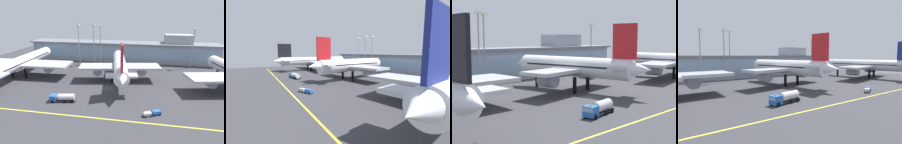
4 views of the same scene
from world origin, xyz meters
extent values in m
plane|color=#38383D|center=(0.00, 0.00, 0.00)|extent=(180.00, 180.00, 0.00)
cube|color=yellow|center=(0.00, -22.00, 0.01)|extent=(144.00, 0.50, 0.01)
cube|color=#9399A3|center=(0.00, 46.63, 5.68)|extent=(116.86, 12.00, 11.37)
cube|color=#84A3BC|center=(0.00, 40.58, 6.25)|extent=(112.18, 0.20, 7.28)
cube|color=slate|center=(0.00, 46.63, 11.77)|extent=(119.86, 14.00, 0.80)
cube|color=#9399A3|center=(35.06, 48.63, 14.37)|extent=(16.00, 10.00, 6.00)
cone|color=silver|center=(-43.30, -17.62, 7.59)|extent=(5.08, 6.46, 4.87)
cylinder|color=#999EA8|center=(-30.88, 11.03, 4.18)|extent=(4.22, 6.49, 4.01)
cube|color=black|center=(-43.47, -12.68, 14.60)|extent=(0.99, 8.82, 9.16)
cube|color=#B7BAC1|center=(-43.47, -12.68, 8.02)|extent=(15.49, 5.90, 0.73)
cylinder|color=black|center=(1.02, 7.02, 2.37)|extent=(1.10, 1.10, 4.73)
cylinder|color=black|center=(8.01, 8.24, 2.37)|extent=(1.10, 1.10, 4.73)
cylinder|color=black|center=(1.52, 24.85, 2.37)|extent=(1.10, 1.10, 4.73)
cylinder|color=silver|center=(4.00, 10.63, 7.39)|extent=(12.34, 38.46, 5.91)
cone|color=silver|center=(0.44, 31.10, 7.39)|extent=(6.45, 6.21, 5.62)
cone|color=silver|center=(7.61, -10.13, 7.84)|extent=(6.07, 7.27, 5.03)
cube|color=#84A3BC|center=(1.00, 27.85, 8.43)|extent=(5.08, 4.84, 1.77)
cube|color=black|center=(4.00, 10.63, 7.84)|extent=(11.36, 32.47, 0.47)
cube|color=#B7BAC1|center=(4.00, 10.63, 6.65)|extent=(37.46, 15.23, 0.95)
cylinder|color=#999EA8|center=(-6.29, 10.23, 4.32)|extent=(4.93, 5.58, 4.14)
cylinder|color=#999EA8|center=(13.81, 13.72, 4.32)|extent=(4.93, 5.58, 4.14)
cube|color=red|center=(6.86, -5.85, 15.08)|extent=(1.87, 6.86, 9.46)
cube|color=#B7BAC1|center=(6.86, -5.85, 8.28)|extent=(12.20, 6.12, 0.76)
cylinder|color=black|center=(50.60, 1.66, 2.26)|extent=(1.10, 1.10, 4.52)
cylinder|color=black|center=(49.95, 22.01, 2.26)|extent=(1.10, 1.10, 4.52)
cylinder|color=silver|center=(53.23, 5.76, 7.06)|extent=(14.17, 43.89, 5.65)
cone|color=silver|center=(48.58, 28.80, 7.06)|extent=(6.27, 6.05, 5.37)
cube|color=#84A3BC|center=(49.26, 25.43, 8.05)|extent=(4.94, 4.72, 1.70)
cube|color=black|center=(53.23, 5.76, 7.49)|extent=(12.85, 37.05, 0.45)
cube|color=#B7BAC1|center=(53.23, 5.76, 6.36)|extent=(44.89, 18.91, 0.90)
cylinder|color=#999EA8|center=(40.93, 4.88, 4.13)|extent=(5.00, 6.34, 3.96)
cylinder|color=#999EA8|center=(64.91, 9.71, 4.13)|extent=(5.00, 6.34, 3.96)
cylinder|color=black|center=(-16.34, -15.57, 0.55)|extent=(1.13, 0.48, 1.10)
cylinder|color=black|center=(-16.78, -13.01, 0.55)|extent=(1.13, 0.48, 1.10)
cylinder|color=black|center=(-11.90, -14.81, 0.55)|extent=(1.13, 0.48, 1.10)
cylinder|color=black|center=(-12.34, -12.24, 0.55)|extent=(1.13, 0.48, 1.10)
cylinder|color=black|center=(-9.42, -14.38, 0.55)|extent=(1.13, 0.48, 1.10)
cylinder|color=black|center=(-9.86, -11.82, 0.55)|extent=(1.13, 0.48, 1.10)
cube|color=#2D2D33|center=(-12.30, -13.56, 0.45)|extent=(7.85, 3.58, 0.30)
cube|color=#235BB2|center=(-16.29, -14.24, 1.40)|extent=(2.75, 2.96, 2.20)
cube|color=#84A3BC|center=(-16.29, -14.24, 1.88)|extent=(2.82, 2.87, 0.88)
cylinder|color=silver|center=(-11.77, -13.46, 1.75)|extent=(5.89, 3.21, 2.30)
cube|color=orange|center=(-16.29, -14.24, 2.62)|extent=(0.30, 0.40, 0.20)
cylinder|color=gray|center=(40.63, 35.56, 10.68)|extent=(0.44, 0.44, 21.36)
cube|color=silver|center=(40.63, 35.56, 21.71)|extent=(1.80, 1.80, 0.70)
cylinder|color=gray|center=(-14.49, 33.63, 11.67)|extent=(0.44, 0.44, 23.35)
cube|color=silver|center=(-14.49, 33.63, 23.70)|extent=(1.80, 1.80, 0.70)
cylinder|color=gray|center=(-11.14, 36.31, 11.63)|extent=(0.44, 0.44, 23.25)
cube|color=silver|center=(-11.14, 36.31, 23.60)|extent=(1.80, 1.80, 0.70)
camera|label=1|loc=(14.15, -66.61, 30.19)|focal=28.47mm
camera|label=2|loc=(67.55, -32.75, 13.54)|focal=24.90mm
camera|label=3|loc=(-61.72, -53.79, 16.06)|focal=49.26mm
camera|label=4|loc=(-39.07, -52.02, 12.20)|focal=29.50mm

